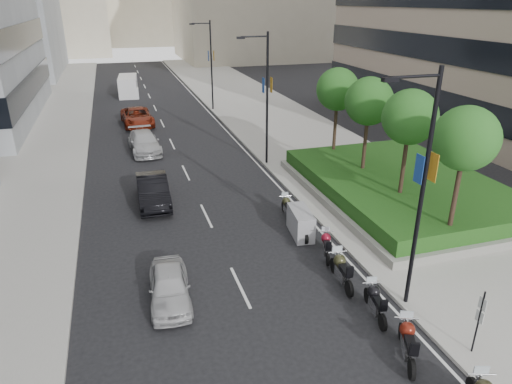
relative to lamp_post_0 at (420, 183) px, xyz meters
name	(u,v)px	position (x,y,z in m)	size (l,w,h in m)	color
ground	(313,344)	(-4.14, -1.00, -5.07)	(160.00, 160.00, 0.00)	black
sidewalk_right	(273,120)	(4.86, 29.00, -4.99)	(10.00, 100.00, 0.15)	#9E9B93
sidewalk_left	(40,137)	(-16.14, 29.00, -4.99)	(8.00, 100.00, 0.15)	#9E9B93
lane_edge	(220,124)	(-0.44, 29.00, -5.06)	(0.12, 100.00, 0.01)	silver
lane_centre	(165,129)	(-5.64, 29.00, -5.06)	(0.12, 100.00, 0.01)	silver
planter	(400,192)	(5.86, 9.00, -4.72)	(10.00, 14.00, 0.40)	gray
hedge	(402,183)	(5.86, 9.00, -4.12)	(9.40, 13.40, 0.80)	#154112
tree_0	(466,139)	(4.36, 3.00, 0.36)	(2.80, 2.80, 6.30)	#332319
tree_1	(410,117)	(4.36, 7.00, 0.36)	(2.80, 2.80, 6.30)	#332319
tree_2	(369,102)	(4.36, 11.00, 0.36)	(2.80, 2.80, 6.30)	#332319
tree_3	(338,90)	(4.36, 15.00, 0.36)	(2.80, 2.80, 6.30)	#332319
lamp_post_0	(420,183)	(0.00, 0.00, 0.00)	(2.34, 0.45, 9.00)	black
lamp_post_1	(265,93)	(0.00, 17.00, 0.00)	(2.34, 0.45, 9.00)	black
lamp_post_2	(210,61)	(0.00, 35.00, 0.00)	(2.34, 0.45, 9.00)	black
parking_sign	(479,319)	(0.66, -3.00, -3.61)	(0.06, 0.32, 2.50)	black
motorcycle_1	(408,342)	(-1.49, -2.45, -4.43)	(1.15, 2.22, 1.18)	black
motorcycle_2	(375,301)	(-1.33, -0.20, -4.48)	(0.75, 2.20, 1.10)	black
motorcycle_3	(341,270)	(-1.59, 2.04, -4.42)	(0.81, 2.42, 1.20)	black
motorcycle_4	(326,245)	(-1.24, 4.21, -4.51)	(0.91, 2.03, 1.05)	black
motorcycle_5	(301,223)	(-1.58, 6.44, -4.40)	(1.15, 2.33, 1.34)	black
motorcycle_6	(287,207)	(-1.47, 8.61, -4.52)	(0.69, 2.06, 1.03)	black
car_a	(169,286)	(-8.49, 2.94, -4.41)	(1.55, 3.84, 1.31)	#B4B4B7
car_b	(153,190)	(-8.20, 12.50, -4.26)	(1.70, 4.88, 1.61)	black
car_c	(144,142)	(-7.91, 22.56, -4.31)	(2.13, 5.23, 1.52)	#B0AFB2
car_d	(137,117)	(-7.89, 31.02, -4.27)	(2.63, 5.71, 1.59)	maroon
delivery_van	(128,87)	(-7.97, 45.75, -3.98)	(2.52, 5.67, 2.32)	white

